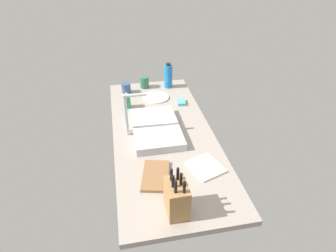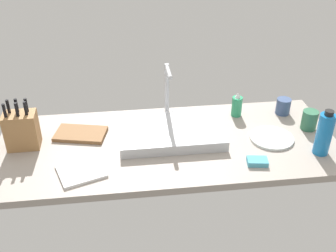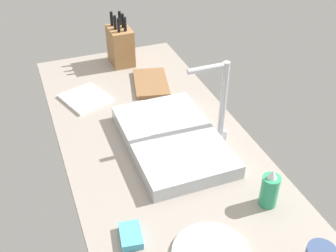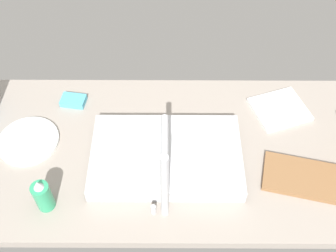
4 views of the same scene
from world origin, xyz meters
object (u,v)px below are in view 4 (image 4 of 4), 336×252
at_px(dish_towel, 280,109).
at_px(sink_basin, 166,156).
at_px(cutting_board, 301,177).
at_px(soap_bottle, 43,196).
at_px(dinner_plate, 28,141).
at_px(faucet, 164,177).
at_px(dish_sponge, 73,101).

bearing_deg(dish_towel, sink_basin, 28.42).
xyz_separation_m(cutting_board, soap_bottle, (0.81, 0.10, 0.05)).
xyz_separation_m(dinner_plate, dish_towel, (-0.90, -0.15, 0.00)).
height_order(faucet, dinner_plate, faucet).
bearing_deg(dish_towel, dish_sponge, -2.52).
bearing_deg(dinner_plate, dish_towel, -170.50).
bearing_deg(faucet, dish_towel, -136.39).
height_order(dinner_plate, dish_sponge, dish_sponge).
relative_size(sink_basin, dish_towel, 2.64).
bearing_deg(sink_basin, dinner_plate, -9.00).
height_order(cutting_board, dish_sponge, dish_sponge).
bearing_deg(dinner_plate, dish_sponge, -125.30).
height_order(sink_basin, cutting_board, sink_basin).
distance_m(sink_basin, soap_bottle, 0.41).
xyz_separation_m(sink_basin, faucet, (0.00, 0.18, 0.15)).
height_order(dinner_plate, dish_towel, same).
distance_m(faucet, dinner_plate, 0.57).
xyz_separation_m(sink_basin, dish_sponge, (0.35, -0.26, -0.01)).
distance_m(sink_basin, dinner_plate, 0.49).
bearing_deg(dish_sponge, dish_towel, 177.48).
bearing_deg(faucet, cutting_board, -166.48).
bearing_deg(cutting_board, faucet, 13.52).
xyz_separation_m(soap_bottle, dinner_plate, (0.11, -0.25, -0.05)).
bearing_deg(dish_towel, faucet, 43.61).
height_order(dish_towel, dish_sponge, dish_sponge).
bearing_deg(dish_sponge, sink_basin, 143.36).
xyz_separation_m(dinner_plate, dish_sponge, (-0.13, -0.19, 0.01)).
xyz_separation_m(cutting_board, dinner_plate, (0.92, -0.15, -0.00)).
xyz_separation_m(faucet, dish_towel, (-0.43, -0.41, -0.17)).
distance_m(faucet, cutting_board, 0.49).
bearing_deg(cutting_board, sink_basin, -9.08).
xyz_separation_m(sink_basin, cutting_board, (-0.44, 0.07, -0.02)).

